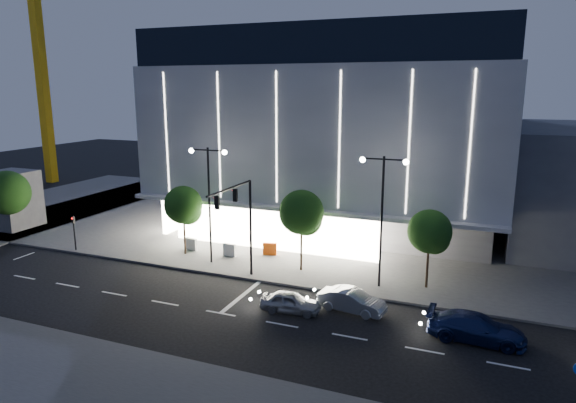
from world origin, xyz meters
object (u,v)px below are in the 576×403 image
(street_lamp_west, at_px, (209,188))
(tree_left, at_px, (184,207))
(tree_mid, at_px, (302,215))
(barrier_b, at_px, (191,244))
(car_lead, at_px, (291,302))
(street_lamp_east, at_px, (382,203))
(barrier_c, at_px, (270,249))
(car_second, at_px, (352,301))
(tree_right, at_px, (430,234))
(barrier_d, at_px, (229,250))
(car_third, at_px, (476,328))
(ped_signal_far, at_px, (74,230))
(traffic_mast, at_px, (241,213))
(tower_crane, at_px, (43,32))

(street_lamp_west, bearing_deg, tree_left, 161.06)
(tree_mid, height_order, barrier_b, tree_mid)
(tree_mid, relative_size, car_lead, 1.68)
(street_lamp_east, bearing_deg, barrier_c, 161.08)
(car_second, xyz_separation_m, barrier_c, (-8.76, 7.54, -0.03))
(tree_mid, bearing_deg, barrier_c, 147.72)
(street_lamp_east, height_order, tree_right, street_lamp_east)
(car_lead, bearing_deg, street_lamp_west, 51.82)
(tree_mid, bearing_deg, car_second, -45.49)
(street_lamp_east, relative_size, barrier_b, 8.18)
(tree_right, xyz_separation_m, barrier_d, (-15.44, 0.82, -3.23))
(street_lamp_west, xyz_separation_m, car_second, (12.23, -4.27, -5.28))
(street_lamp_west, height_order, car_third, street_lamp_west)
(street_lamp_west, relative_size, car_third, 1.77)
(ped_signal_far, xyz_separation_m, car_third, (31.39, -3.85, -1.15))
(car_lead, height_order, barrier_d, car_lead)
(traffic_mast, bearing_deg, tree_right, 17.02)
(street_lamp_west, bearing_deg, tree_right, 3.64)
(ped_signal_far, distance_m, tree_left, 9.61)
(tree_mid, relative_size, car_second, 1.49)
(tower_crane, xyz_separation_m, car_second, (50.15, -26.27, -19.83))
(traffic_mast, bearing_deg, car_second, -11.07)
(ped_signal_far, bearing_deg, tower_crane, 137.80)
(tree_left, xyz_separation_m, barrier_d, (3.56, 0.82, -3.38))
(ped_signal_far, xyz_separation_m, car_lead, (20.84, -4.21, -1.26))
(tree_right, bearing_deg, tree_left, 180.00)
(traffic_mast, bearing_deg, ped_signal_far, 175.85)
(tower_crane, bearing_deg, street_lamp_west, -30.12)
(ped_signal_far, distance_m, barrier_d, 13.08)
(traffic_mast, relative_size, car_second, 1.71)
(tree_right, relative_size, barrier_b, 5.01)
(street_lamp_east, bearing_deg, car_third, -39.99)
(car_lead, relative_size, barrier_b, 3.34)
(street_lamp_west, bearing_deg, street_lamp_east, 0.00)
(car_third, bearing_deg, car_second, 82.50)
(tree_left, bearing_deg, barrier_d, 12.97)
(ped_signal_far, bearing_deg, barrier_b, 21.59)
(ped_signal_far, relative_size, tree_right, 0.54)
(traffic_mast, relative_size, barrier_d, 6.43)
(traffic_mast, bearing_deg, street_lamp_east, 16.48)
(street_lamp_west, bearing_deg, car_second, -19.26)
(ped_signal_far, distance_m, tower_crane, 39.63)
(street_lamp_west, distance_m, barrier_d, 5.65)
(tree_right, height_order, car_lead, tree_right)
(tree_right, distance_m, car_third, 7.86)
(tree_left, bearing_deg, tree_mid, 0.00)
(tree_left, distance_m, tree_mid, 10.00)
(traffic_mast, bearing_deg, tower_crane, 149.53)
(car_third, height_order, barrier_b, car_third)
(traffic_mast, height_order, barrier_c, traffic_mast)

